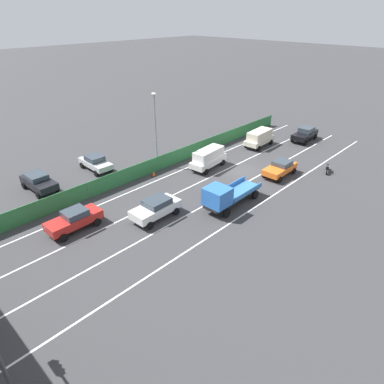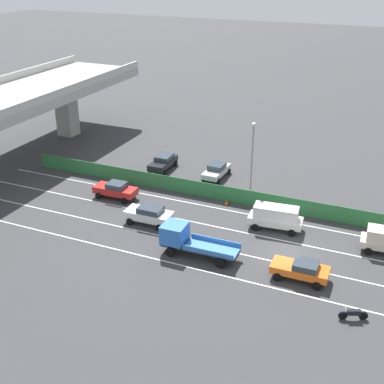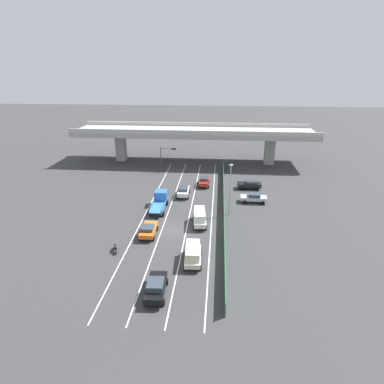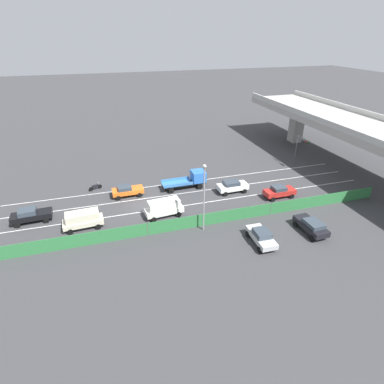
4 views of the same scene
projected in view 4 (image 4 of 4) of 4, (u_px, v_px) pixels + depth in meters
name	position (u px, v px, depth m)	size (l,w,h in m)	color
ground_plane	(144.00, 205.00, 40.72)	(300.00, 300.00, 0.00)	#38383A
lane_line_left_edge	(185.00, 182.00, 46.84)	(0.14, 49.86, 0.01)	silver
lane_line_mid_left	(191.00, 192.00, 43.95)	(0.14, 49.86, 0.01)	silver
lane_line_mid_right	(199.00, 203.00, 41.06)	(0.14, 49.86, 0.01)	silver
lane_line_right_edge	(207.00, 216.00, 38.17)	(0.14, 49.86, 0.01)	silver
elevated_overpass	(367.00, 133.00, 46.36)	(54.42, 10.90, 8.41)	#A09E99
green_fence	(212.00, 218.00, 36.30)	(0.10, 45.96, 1.58)	#2D753D
car_sedan_white	(232.00, 186.00, 43.58)	(2.11, 4.30, 1.68)	white
car_van_cream	(83.00, 219.00, 35.50)	(2.24, 4.54, 2.03)	beige
car_taxi_orange	(127.00, 190.00, 42.57)	(2.09, 4.24, 1.51)	orange
car_sedan_black	(31.00, 215.00, 36.74)	(2.22, 4.62, 1.71)	black
car_sedan_red	(279.00, 191.00, 42.19)	(1.97, 4.30, 1.64)	red
car_van_white	(164.00, 207.00, 37.74)	(2.28, 4.78, 2.15)	silver
flatbed_truck_blue	(191.00, 179.00, 44.83)	(2.32, 6.29, 2.39)	black
motorcycle	(95.00, 187.00, 44.40)	(0.92, 1.84, 0.93)	black
parked_wagon_silver	(261.00, 236.00, 33.01)	(4.34, 2.08, 1.58)	#B2B5B7
parked_sedan_dark	(311.00, 226.00, 34.75)	(4.36, 2.13, 1.59)	black
traffic_light	(301.00, 146.00, 50.44)	(3.39, 0.41, 5.12)	#47474C
street_lamp	(204.00, 193.00, 33.44)	(0.60, 0.36, 8.02)	gray
traffic_cone	(214.00, 218.00, 37.32)	(0.47, 0.47, 0.57)	orange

